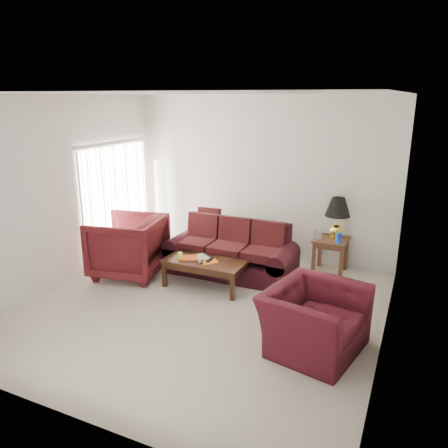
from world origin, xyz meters
name	(u,v)px	position (x,y,z in m)	size (l,w,h in m)	color
floor	(200,308)	(0.00, 0.00, 0.00)	(5.00, 5.00, 0.00)	beige
blinds	(116,201)	(-2.42, 1.30, 1.08)	(0.10, 2.00, 2.16)	silver
sofa	(230,249)	(-0.11, 1.35, 0.45)	(2.21, 0.95, 0.90)	black
throw_pillow	(209,219)	(-0.87, 2.05, 0.72)	(0.43, 0.12, 0.43)	black
end_table	(330,256)	(1.43, 2.15, 0.31)	(0.56, 0.56, 0.62)	brown
table_lamp	(337,218)	(1.49, 2.22, 0.97)	(0.43, 0.43, 0.71)	#E1CA46
clock	(318,235)	(1.21, 2.06, 0.69)	(0.14, 0.05, 0.14)	silver
blue_canister	(339,239)	(1.59, 1.95, 0.70)	(0.11, 0.11, 0.17)	#193CA7
picture_frame	(326,230)	(1.30, 2.38, 0.69)	(0.12, 0.02, 0.15)	#B0B0B4
floor_lamp	(162,203)	(-2.00, 2.20, 0.89)	(0.29, 0.29, 1.78)	white
armchair_left	(128,246)	(-1.69, 0.61, 0.52)	(1.10, 1.14, 1.03)	#481015
armchair_right	(314,319)	(1.74, -0.35, 0.39)	(1.19, 1.04, 0.77)	#3B0D15
coffee_table	(205,273)	(-0.27, 0.71, 0.23)	(1.30, 0.65, 0.46)	black
magazine_red	(188,258)	(-0.55, 0.65, 0.47)	(0.31, 0.23, 0.02)	#C64113
magazine_white	(201,257)	(-0.38, 0.79, 0.46)	(0.27, 0.20, 0.02)	beige
magazine_orange	(208,262)	(-0.17, 0.63, 0.46)	(0.29, 0.22, 0.02)	#C86017
remote_a	(202,262)	(-0.24, 0.55, 0.48)	(0.04, 0.15, 0.02)	black
remote_b	(210,260)	(-0.17, 0.68, 0.48)	(0.05, 0.18, 0.02)	black
yellow_glass	(181,256)	(-0.63, 0.56, 0.52)	(0.07, 0.07, 0.12)	#FFFD38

